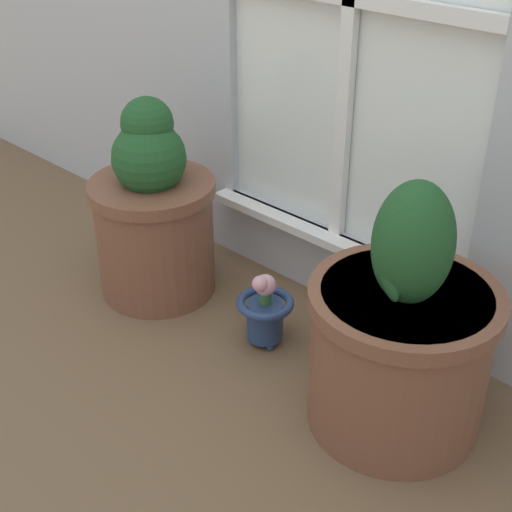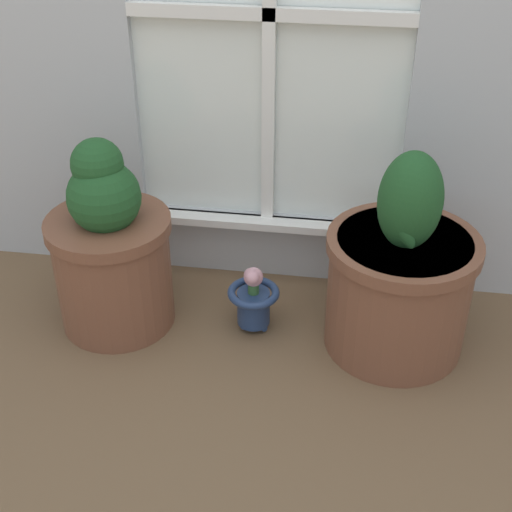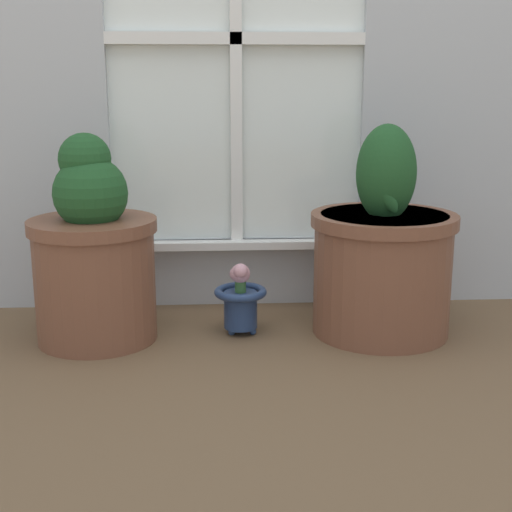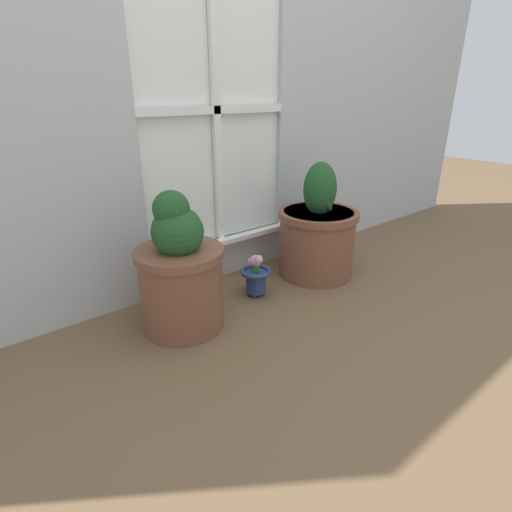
# 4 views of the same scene
# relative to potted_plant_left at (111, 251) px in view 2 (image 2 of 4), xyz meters

# --- Properties ---
(ground_plane) EXTENTS (10.00, 10.00, 0.00)m
(ground_plane) POSITION_rel_potted_plant_left_xyz_m (0.40, -0.23, -0.24)
(ground_plane) COLOR brown
(potted_plant_left) EXTENTS (0.35, 0.35, 0.57)m
(potted_plant_left) POSITION_rel_potted_plant_left_xyz_m (0.00, 0.00, 0.00)
(potted_plant_left) COLOR brown
(potted_plant_left) RESTS_ON ground_plane
(potted_plant_right) EXTENTS (0.41, 0.41, 0.59)m
(potted_plant_right) POSITION_rel_potted_plant_left_xyz_m (0.80, 0.01, -0.02)
(potted_plant_right) COLOR brown
(potted_plant_right) RESTS_ON ground_plane
(flower_vase) EXTENTS (0.15, 0.15, 0.21)m
(flower_vase) POSITION_rel_potted_plant_left_xyz_m (0.40, 0.02, -0.14)
(flower_vase) COLOR navy
(flower_vase) RESTS_ON ground_plane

